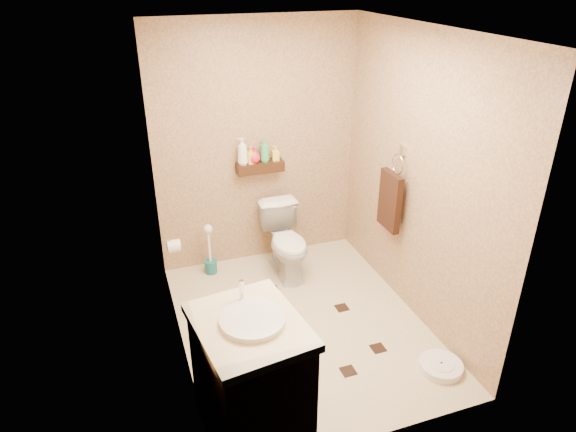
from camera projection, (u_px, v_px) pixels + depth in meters
name	position (u px, v px, depth m)	size (l,w,h in m)	color
ground	(302.00, 324.00, 4.41)	(2.50, 2.50, 0.00)	beige
wall_back	(257.00, 147.00, 4.94)	(2.00, 0.04, 2.40)	tan
wall_front	(384.00, 285.00, 2.82)	(2.00, 0.04, 2.40)	tan
wall_left	(170.00, 216.00, 3.58)	(0.04, 2.50, 2.40)	tan
wall_right	(418.00, 180.00, 4.18)	(0.04, 2.50, 2.40)	tan
ceiling	(306.00, 30.00, 3.35)	(2.00, 2.50, 0.02)	white
wall_shelf	(260.00, 167.00, 4.95)	(0.46, 0.14, 0.10)	#36200E
floor_accents	(302.00, 327.00, 4.37)	(1.19, 1.34, 0.01)	black
toilet	(287.00, 242.00, 5.01)	(0.39, 0.68, 0.69)	white
vanity	(251.00, 379.00, 3.20)	(0.70, 0.81, 1.04)	brown
bathroom_scale	(441.00, 366.00, 3.91)	(0.33, 0.33, 0.07)	white
toilet_brush	(210.00, 256.00, 5.07)	(0.12, 0.12, 0.54)	#196367
towel_ring	(391.00, 198.00, 4.48)	(0.12, 0.30, 0.76)	silver
toilet_paper	(174.00, 246.00, 4.42)	(0.12, 0.11, 0.12)	white
bottle_a	(242.00, 151.00, 4.82)	(0.10, 0.10, 0.26)	white
bottle_b	(251.00, 155.00, 4.86)	(0.08, 0.08, 0.17)	gold
bottle_c	(254.00, 155.00, 4.87)	(0.12, 0.12, 0.16)	red
bottle_d	(265.00, 150.00, 4.89)	(0.09, 0.09, 0.23)	#39AB5C
bottle_e	(276.00, 153.00, 4.94)	(0.06, 0.07, 0.14)	#F8D752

